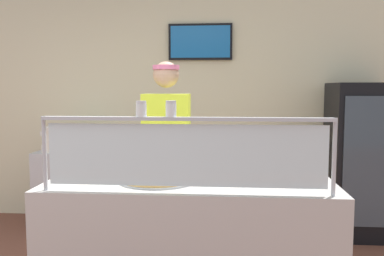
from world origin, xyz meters
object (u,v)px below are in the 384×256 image
Objects in this scene: worker_figure at (167,154)px; parmesan_shaker at (141,110)px; pizza_server at (156,175)px; pepper_flake_shaker at (171,110)px; pizza_tray at (158,178)px; pizza_box_stack at (71,138)px; drink_fridge at (361,160)px.

parmesan_shaker is at bearing -89.94° from worker_figure.
parmesan_shaker is 1.09m from worker_figure.
pepper_flake_shaker is at bearing -70.75° from pizza_server.
worker_figure is (-0.04, 0.71, 0.04)m from pizza_tray.
parmesan_shaker is (-0.03, -0.28, 0.44)m from pizza_server.
parmesan_shaker is (-0.04, -0.30, 0.46)m from pizza_tray.
parmesan_shaker reaches higher than pizza_box_stack.
pepper_flake_shaker is at bearing -80.42° from worker_figure.
pepper_flake_shaker is at bearing -129.75° from drink_fridge.
worker_figure is at bearing -40.15° from pizza_box_stack.
worker_figure is (-0.17, 1.01, -0.42)m from pepper_flake_shaker.
pizza_server is at bearing -54.68° from pizza_box_stack.
drink_fridge is at bearing 43.74° from pizza_tray.
pizza_tray is 0.56m from pepper_flake_shaker.
pepper_flake_shaker is (0.13, -0.30, 0.46)m from pizza_tray.
pepper_flake_shaker is (0.14, -0.28, 0.44)m from pizza_server.
pepper_flake_shaker is 1.10m from worker_figure.
worker_figure is at bearing 93.57° from pizza_tray.
pizza_box_stack reaches higher than pizza_tray.
pizza_server is at bearing -136.10° from drink_fridge.
parmesan_shaker is 2.38m from pizza_box_stack.
pizza_box_stack is (-1.20, 2.02, -0.42)m from parmesan_shaker.
pizza_tray is 5.63× the size of pepper_flake_shaker.
worker_figure reaches higher than pizza_tray.
pizza_box_stack is at bearing 125.87° from pizza_tray.
pizza_server is at bearing 115.96° from pepper_flake_shaker.
drink_fridge reaches higher than pizza_box_stack.
pizza_server is 0.73m from worker_figure.
pizza_server is (-0.01, -0.02, 0.02)m from pizza_tray.
pepper_flake_shaker is 0.06× the size of drink_fridge.
pizza_server is 0.54m from pepper_flake_shaker.
pizza_box_stack is at bearing -179.19° from drink_fridge.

